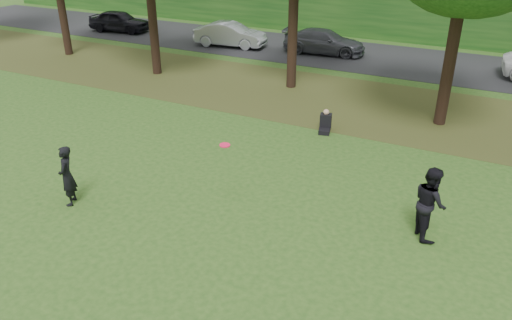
{
  "coord_description": "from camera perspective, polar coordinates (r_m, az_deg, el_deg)",
  "views": [
    {
      "loc": [
        5.96,
        -7.02,
        7.28
      ],
      "look_at": [
        0.37,
        3.79,
        1.3
      ],
      "focal_mm": 35.0,
      "sensor_mm": 36.0,
      "label": 1
    }
  ],
  "objects": [
    {
      "name": "player_left",
      "position": [
        14.61,
        -20.8,
        -1.71
      ],
      "size": [
        0.69,
        0.76,
        1.74
      ],
      "primitive_type": "imported",
      "rotation": [
        0.0,
        0.0,
        -1.01
      ],
      "color": "black",
      "rests_on": "ground"
    },
    {
      "name": "leaf_litter",
      "position": [
        22.12,
        10.24,
        6.53
      ],
      "size": [
        60.0,
        7.0,
        0.01
      ],
      "primitive_type": "cube",
      "color": "#503F1C",
      "rests_on": "ground"
    },
    {
      "name": "street",
      "position": [
        29.56,
        15.15,
        11.03
      ],
      "size": [
        70.0,
        7.0,
        0.02
      ],
      "primitive_type": "cube",
      "color": "black",
      "rests_on": "ground"
    },
    {
      "name": "ground",
      "position": [
        11.74,
        -10.39,
        -12.68
      ],
      "size": [
        120.0,
        120.0,
        0.0
      ],
      "primitive_type": "plane",
      "color": "#254B17",
      "rests_on": "ground"
    },
    {
      "name": "player_right",
      "position": [
        12.98,
        19.26,
        -4.63
      ],
      "size": [
        1.09,
        1.16,
        1.91
      ],
      "primitive_type": "imported",
      "rotation": [
        0.0,
        0.0,
        2.1
      ],
      "color": "black",
      "rests_on": "ground"
    },
    {
      "name": "parked_cars",
      "position": [
        28.8,
        13.51,
        12.29
      ],
      "size": [
        39.55,
        3.48,
        1.45
      ],
      "color": "black",
      "rests_on": "street"
    },
    {
      "name": "frisbee",
      "position": [
        12.23,
        -3.59,
        1.71
      ],
      "size": [
        0.37,
        0.37,
        0.04
      ],
      "color": "#FF1549",
      "rests_on": "ground"
    },
    {
      "name": "seated_person",
      "position": [
        18.85,
        7.93,
        4.2
      ],
      "size": [
        0.58,
        0.81,
        0.83
      ],
      "rotation": [
        0.0,
        0.0,
        0.25
      ],
      "color": "black",
      "rests_on": "ground"
    }
  ]
}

